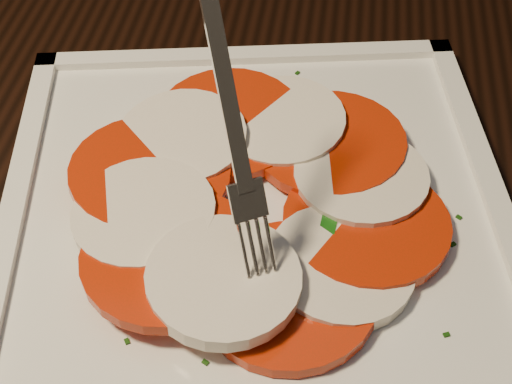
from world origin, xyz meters
The scene contains 4 objects.
table centered at (0.30, 0.13, 0.65)m, with size 1.24×0.86×0.75m.
plate centered at (0.26, 0.14, 0.76)m, with size 0.32×0.32×0.01m, color white.
caprese_salad centered at (0.26, 0.14, 0.78)m, with size 0.25×0.25×0.03m.
fork centered at (0.25, 0.12, 0.86)m, with size 0.04×0.09×0.15m, color white, non-canonical shape.
Camera 1 is at (0.32, -0.15, 1.11)m, focal length 50.00 mm.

